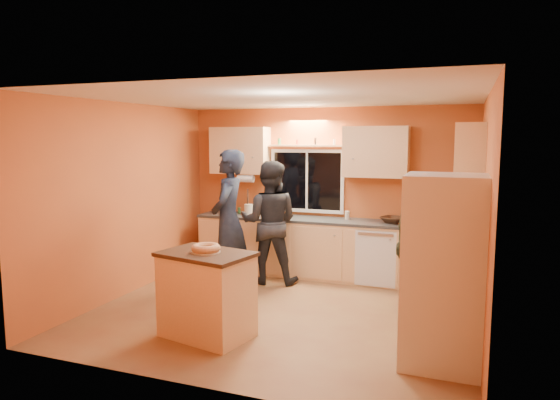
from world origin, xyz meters
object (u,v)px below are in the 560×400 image
at_px(person_left, 228,220).
at_px(person_center, 269,222).
at_px(person_right, 414,245).
at_px(island, 207,294).
at_px(refrigerator, 443,271).

bearing_deg(person_left, person_center, 129.51).
bearing_deg(person_right, island, 140.49).
bearing_deg(person_left, island, 8.02).
distance_m(island, person_left, 1.80).
bearing_deg(person_right, person_center, 87.23).
distance_m(island, person_center, 2.18).
height_order(refrigerator, person_left, person_left).
relative_size(refrigerator, person_center, 1.00).
xyz_separation_m(refrigerator, person_center, (-2.51, 1.95, -0.00)).
distance_m(island, person_right, 2.55).
height_order(person_center, person_right, person_center).
relative_size(island, person_center, 0.59).
relative_size(person_center, person_right, 1.06).
bearing_deg(person_center, person_left, 38.20).
distance_m(refrigerator, island, 2.44).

